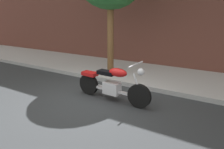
{
  "coord_description": "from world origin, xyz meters",
  "views": [
    {
      "loc": [
        3.17,
        -4.09,
        2.22
      ],
      "look_at": [
        0.51,
        0.28,
        0.72
      ],
      "focal_mm": 32.86,
      "sensor_mm": 36.0,
      "label": 1
    }
  ],
  "objects": [
    {
      "name": "motorcycle",
      "position": [
        0.51,
        0.28,
        0.45
      ],
      "size": [
        2.21,
        0.7,
        1.1
      ],
      "color": "black",
      "rests_on": "ground"
    },
    {
      "name": "ground_plane",
      "position": [
        0.0,
        0.0,
        0.0
      ],
      "size": [
        60.0,
        60.0,
        0.0
      ],
      "primitive_type": "plane",
      "color": "#303335"
    },
    {
      "name": "sidewalk",
      "position": [
        0.0,
        2.87,
        0.07
      ],
      "size": [
        24.98,
        2.85,
        0.14
      ],
      "primitive_type": "cube",
      "color": "#B0B0B0",
      "rests_on": "ground"
    }
  ]
}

